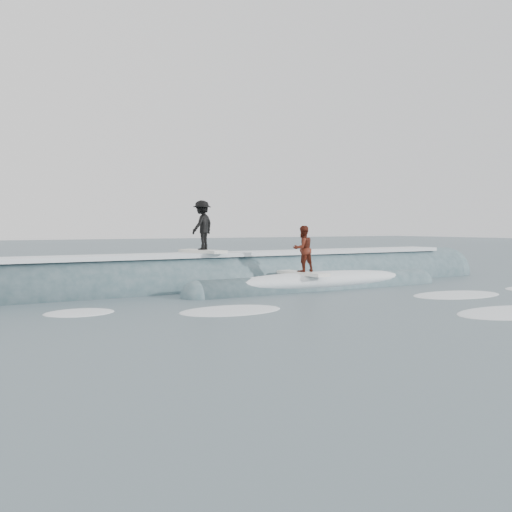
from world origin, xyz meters
TOP-DOWN VIEW (x-y plane):
  - ground at (0.00, 0.00)m, footprint 160.00×160.00m
  - breaking_wave at (0.24, 5.26)m, footprint 22.60×3.91m
  - surfer_black at (-1.50, 5.55)m, footprint 1.22×2.07m
  - surfer_red at (1.06, 3.35)m, footprint 0.79×2.05m
  - whitewater at (1.94, -0.44)m, footprint 16.05×6.91m
  - far_swells at (-1.22, 17.65)m, footprint 35.21×8.65m

SIDE VIEW (x-z plane):
  - ground at x=0.00m, z-range 0.00..0.00m
  - whitewater at x=1.94m, z-range -0.05..0.05m
  - far_swells at x=-1.22m, z-range -0.40..0.40m
  - breaking_wave at x=0.24m, z-range -1.09..1.18m
  - surfer_red at x=1.06m, z-range 0.44..2.04m
  - surfer_black at x=-1.50m, z-range 1.17..2.92m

